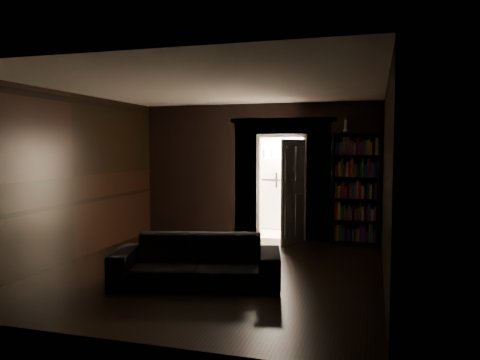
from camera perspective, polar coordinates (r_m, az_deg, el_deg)
name	(u,v)px	position (r m, az deg, el deg)	size (l,w,h in m)	color
ground	(214,270)	(7.36, -3.14, -10.93)	(5.50, 5.50, 0.00)	black
room_walls	(234,160)	(8.13, -0.74, 2.50)	(5.02, 5.61, 2.84)	black
kitchen_alcove	(291,177)	(10.76, 6.23, 0.33)	(2.20, 1.80, 2.60)	beige
sofa	(197,253)	(6.57, -5.29, -8.80)	(2.30, 0.99, 0.88)	black
bookshelf	(356,188)	(9.33, 13.94, -1.00)	(0.90, 0.32, 2.20)	black
refrigerator	(268,192)	(11.14, 3.43, -1.52)	(0.74, 0.68, 1.65)	white
door	(293,192)	(9.21, 6.50, -1.45)	(0.85, 0.05, 2.05)	white
figurine	(346,124)	(9.31, 12.77, 6.64)	(0.09, 0.09, 0.28)	white
bottles	(264,153)	(10.99, 2.89, 3.36)	(0.61, 0.08, 0.25)	black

